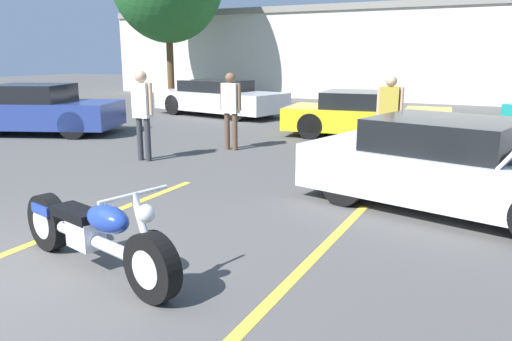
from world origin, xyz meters
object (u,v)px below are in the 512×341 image
(parked_car_mid_left_row, at_px, (219,98))
(spectator_midground, at_px, (142,107))
(parked_car_mid_right_row, at_px, (365,115))
(parked_car_left_row, at_px, (38,110))
(show_car_hood_open, at_px, (455,166))
(motorcycle, at_px, (94,235))
(spectator_by_show_car, at_px, (390,111))
(spectator_near_motorcycle, at_px, (231,104))

(parked_car_mid_left_row, bearing_deg, spectator_midground, -59.43)
(parked_car_mid_right_row, height_order, parked_car_left_row, parked_car_left_row)
(show_car_hood_open, height_order, parked_car_mid_left_row, show_car_hood_open)
(parked_car_mid_left_row, relative_size, parked_car_left_row, 1.09)
(motorcycle, height_order, parked_car_mid_left_row, parked_car_mid_left_row)
(parked_car_mid_left_row, relative_size, spectator_by_show_car, 2.91)
(parked_car_mid_right_row, relative_size, spectator_near_motorcycle, 2.51)
(motorcycle, relative_size, show_car_hood_open, 0.56)
(spectator_near_motorcycle, bearing_deg, parked_car_mid_right_row, 55.31)
(spectator_midground, bearing_deg, spectator_by_show_car, 26.12)
(motorcycle, height_order, spectator_by_show_car, spectator_by_show_car)
(parked_car_mid_left_row, relative_size, parked_car_mid_right_row, 1.16)
(motorcycle, distance_m, parked_car_mid_left_row, 13.09)
(motorcycle, distance_m, parked_car_left_row, 9.90)
(motorcycle, relative_size, spectator_by_show_car, 1.41)
(parked_car_mid_left_row, relative_size, spectator_midground, 2.77)
(motorcycle, relative_size, parked_car_mid_left_row, 0.49)
(motorcycle, relative_size, parked_car_left_row, 0.53)
(spectator_midground, bearing_deg, parked_car_mid_right_row, 57.46)
(spectator_by_show_car, height_order, spectator_midground, spectator_midground)
(parked_car_mid_right_row, bearing_deg, spectator_near_motorcycle, -131.23)
(motorcycle, height_order, parked_car_mid_right_row, parked_car_mid_right_row)
(parked_car_left_row, xyz_separation_m, spectator_by_show_car, (9.27, 0.63, 0.38))
(parked_car_mid_right_row, height_order, spectator_near_motorcycle, spectator_near_motorcycle)
(spectator_near_motorcycle, height_order, spectator_midground, spectator_midground)
(spectator_by_show_car, xyz_separation_m, spectator_midground, (-4.41, -2.16, 0.06))
(show_car_hood_open, relative_size, spectator_by_show_car, 2.53)
(parked_car_mid_left_row, distance_m, parked_car_left_row, 6.23)
(parked_car_mid_right_row, bearing_deg, parked_car_mid_left_row, 151.54)
(parked_car_mid_left_row, height_order, spectator_by_show_car, spectator_by_show_car)
(parked_car_mid_left_row, height_order, spectator_midground, spectator_midground)
(parked_car_left_row, bearing_deg, show_car_hood_open, -33.65)
(show_car_hood_open, bearing_deg, spectator_near_motorcycle, 166.58)
(motorcycle, xyz_separation_m, spectator_by_show_car, (1.40, 6.62, 0.63))
(show_car_hood_open, distance_m, parked_car_left_row, 11.02)
(motorcycle, distance_m, parked_car_mid_right_row, 9.47)
(show_car_hood_open, xyz_separation_m, spectator_midground, (-5.94, 0.66, 0.47))
(show_car_hood_open, bearing_deg, parked_car_mid_left_row, 150.11)
(show_car_hood_open, distance_m, parked_car_mid_right_row, 6.30)
(spectator_midground, bearing_deg, spectator_near_motorcycle, 61.49)
(spectator_near_motorcycle, relative_size, spectator_midground, 0.95)
(motorcycle, relative_size, spectator_midground, 1.34)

